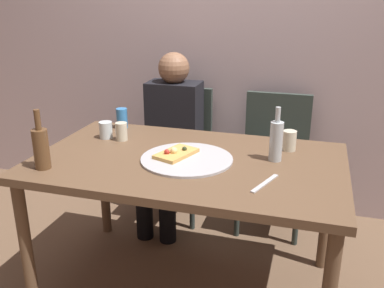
# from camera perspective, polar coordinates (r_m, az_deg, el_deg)

# --- Properties ---
(ground_plane) EXTENTS (8.00, 8.00, 0.00)m
(ground_plane) POSITION_cam_1_polar(r_m,az_deg,el_deg) (2.49, -0.49, -18.43)
(ground_plane) COLOR brown
(back_wall) EXTENTS (6.00, 0.10, 2.60)m
(back_wall) POSITION_cam_1_polar(r_m,az_deg,el_deg) (3.09, 5.90, 15.13)
(back_wall) COLOR #B29EA3
(back_wall) RESTS_ON ground_plane
(dining_table) EXTENTS (1.53, 0.92, 0.76)m
(dining_table) POSITION_cam_1_polar(r_m,az_deg,el_deg) (2.14, -0.54, -3.95)
(dining_table) COLOR brown
(dining_table) RESTS_ON ground_plane
(pizza_tray) EXTENTS (0.45, 0.45, 0.01)m
(pizza_tray) POSITION_cam_1_polar(r_m,az_deg,el_deg) (2.09, -0.78, -2.02)
(pizza_tray) COLOR #ADADB2
(pizza_tray) RESTS_ON dining_table
(pizza_slice_last) EXTENTS (0.20, 0.25, 0.05)m
(pizza_slice_last) POSITION_cam_1_polar(r_m,az_deg,el_deg) (2.12, -2.14, -1.20)
(pizza_slice_last) COLOR tan
(pizza_slice_last) RESTS_ON pizza_tray
(wine_bottle) EXTENTS (0.06, 0.06, 0.27)m
(wine_bottle) POSITION_cam_1_polar(r_m,az_deg,el_deg) (2.10, 11.21, 0.52)
(wine_bottle) COLOR #B2BCC1
(wine_bottle) RESTS_ON dining_table
(beer_bottle) EXTENTS (0.07, 0.07, 0.28)m
(beer_bottle) POSITION_cam_1_polar(r_m,az_deg,el_deg) (2.08, -19.59, -0.41)
(beer_bottle) COLOR brown
(beer_bottle) RESTS_ON dining_table
(tumbler_near) EXTENTS (0.07, 0.07, 0.11)m
(tumbler_near) POSITION_cam_1_polar(r_m,az_deg,el_deg) (2.27, 12.92, 0.45)
(tumbler_near) COLOR beige
(tumbler_near) RESTS_ON dining_table
(tumbler_far) EXTENTS (0.07, 0.07, 0.10)m
(tumbler_far) POSITION_cam_1_polar(r_m,az_deg,el_deg) (2.39, -9.44, 1.67)
(tumbler_far) COLOR beige
(tumbler_far) RESTS_ON dining_table
(wine_glass) EXTENTS (0.07, 0.07, 0.09)m
(wine_glass) POSITION_cam_1_polar(r_m,az_deg,el_deg) (2.45, -11.49, 1.85)
(wine_glass) COLOR silver
(wine_glass) RESTS_ON dining_table
(soda_can) EXTENTS (0.07, 0.07, 0.12)m
(soda_can) POSITION_cam_1_polar(r_m,az_deg,el_deg) (2.61, -9.37, 3.41)
(soda_can) COLOR #337AC1
(soda_can) RESTS_ON dining_table
(table_knife) EXTENTS (0.10, 0.21, 0.01)m
(table_knife) POSITION_cam_1_polar(r_m,az_deg,el_deg) (1.87, 9.74, -5.21)
(table_knife) COLOR #B7B7BC
(table_knife) RESTS_ON dining_table
(chair_left) EXTENTS (0.44, 0.44, 0.90)m
(chair_left) POSITION_cam_1_polar(r_m,az_deg,el_deg) (3.06, -1.95, 0.11)
(chair_left) COLOR #2D3833
(chair_left) RESTS_ON ground_plane
(chair_right) EXTENTS (0.44, 0.44, 0.90)m
(chair_right) POSITION_cam_1_polar(r_m,az_deg,el_deg) (2.93, 10.95, -1.18)
(chair_right) COLOR #2D3833
(chair_right) RESTS_ON ground_plane
(guest_in_sweater) EXTENTS (0.36, 0.56, 1.17)m
(guest_in_sweater) POSITION_cam_1_polar(r_m,az_deg,el_deg) (2.89, -2.92, 1.54)
(guest_in_sweater) COLOR black
(guest_in_sweater) RESTS_ON ground_plane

